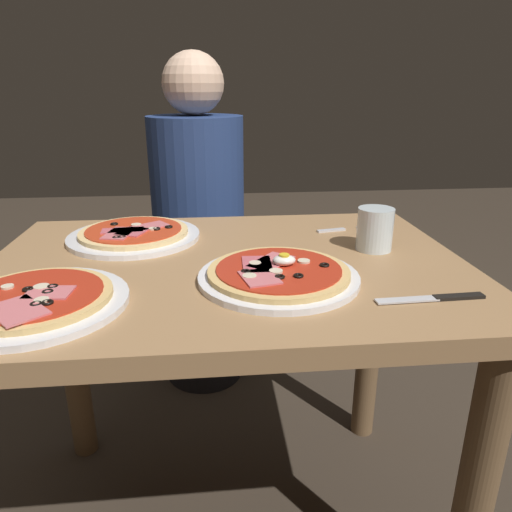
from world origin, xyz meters
TOP-DOWN VIEW (x-y plane):
  - dining_table at (0.00, 0.00)m, footprint 1.01×0.72m
  - pizza_foreground at (0.09, -0.11)m, footprint 0.31×0.31m
  - pizza_across_left at (-0.22, 0.18)m, footprint 0.31×0.31m
  - pizza_across_right at (-0.33, -0.19)m, footprint 0.30×0.30m
  - water_glass_near at (0.33, 0.04)m, footprint 0.08×0.08m
  - fork at (0.30, 0.20)m, footprint 0.16×0.05m
  - knife at (0.36, -0.23)m, footprint 0.20×0.03m
  - diner_person at (-0.07, 0.69)m, footprint 0.32×0.32m

SIDE VIEW (x-z plane):
  - diner_person at x=-0.07m, z-range -0.03..1.15m
  - dining_table at x=0.00m, z-range 0.23..0.95m
  - fork at x=0.30m, z-range 0.72..0.73m
  - knife at x=0.36m, z-range 0.72..0.73m
  - pizza_across_right at x=-0.33m, z-range 0.72..0.75m
  - pizza_across_left at x=-0.22m, z-range 0.72..0.75m
  - pizza_foreground at x=0.09m, z-range 0.71..0.76m
  - water_glass_near at x=0.33m, z-range 0.72..0.81m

